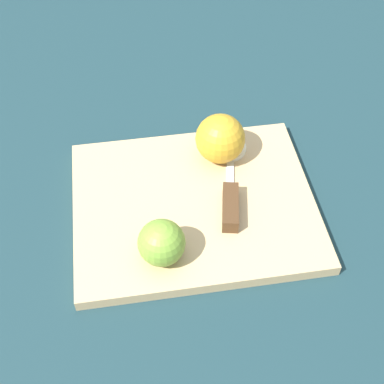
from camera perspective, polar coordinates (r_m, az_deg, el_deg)
ground_plane at (r=0.81m, az=0.00°, el=-1.78°), size 4.00×4.00×0.00m
cutting_board at (r=0.81m, az=0.00°, el=-1.36°), size 0.40×0.35×0.02m
apple_half_left at (r=0.71m, az=-3.51°, el=-5.43°), size 0.06×0.06×0.06m
apple_half_right at (r=0.84m, az=2.83°, el=5.72°), size 0.08×0.08×0.08m
knife at (r=0.78m, az=3.91°, el=-1.32°), size 0.03×0.17×0.02m
apple_slice at (r=0.87m, az=3.73°, el=4.70°), size 0.06×0.06×0.01m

